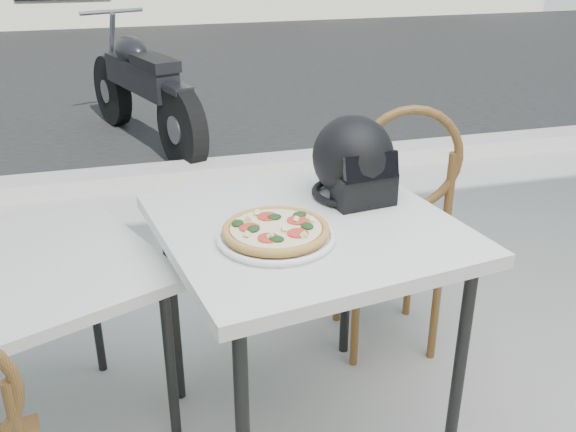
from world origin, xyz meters
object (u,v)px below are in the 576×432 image
object	(u,v)px
motorcycle	(142,90)
cafe_chair_main	(396,220)
pizza	(276,230)
plate	(276,237)
cafe_table_side	(24,285)
cafe_table_main	(307,243)
helmet	(354,162)

from	to	relation	value
motorcycle	cafe_chair_main	bearing A→B (deg)	-94.58
motorcycle	pizza	bearing A→B (deg)	-105.71
plate	cafe_table_side	distance (m)	0.80
pizza	cafe_table_main	bearing A→B (deg)	38.64
cafe_table_side	plate	bearing A→B (deg)	-18.03
plate	pizza	world-z (taller)	pizza
motorcycle	cafe_table_main	bearing A→B (deg)	-103.63
plate	pizza	size ratio (longest dim) A/B	1.04
cafe_table_main	cafe_chair_main	xyz separation A→B (m)	(0.48, 0.38, -0.14)
cafe_table_main	pizza	distance (m)	0.19
cafe_table_side	pizza	bearing A→B (deg)	-18.01
cafe_table_main	motorcycle	distance (m)	3.57
cafe_chair_main	motorcycle	size ratio (longest dim) A/B	0.55
cafe_table_main	helmet	distance (m)	0.32
cafe_table_side	cafe_chair_main	bearing A→B (deg)	9.98
cafe_table_main	plate	xyz separation A→B (m)	(-0.12, -0.10, 0.08)
helmet	cafe_chair_main	bearing A→B (deg)	31.98
plate	helmet	distance (m)	0.43
helmet	motorcycle	bearing A→B (deg)	91.34
pizza	cafe_table_side	distance (m)	0.80
cafe_chair_main	cafe_table_side	size ratio (longest dim) A/B	1.10
cafe_chair_main	pizza	bearing A→B (deg)	45.24
cafe_chair_main	cafe_table_side	xyz separation A→B (m)	(-1.35, -0.24, 0.05)
pizza	motorcycle	xyz separation A→B (m)	(-0.18, 3.64, -0.41)
cafe_chair_main	cafe_table_side	distance (m)	1.37
cafe_table_side	motorcycle	distance (m)	3.45
cafe_table_main	cafe_table_side	bearing A→B (deg)	170.74
cafe_chair_main	cafe_table_side	world-z (taller)	cafe_chair_main
cafe_table_main	helmet	world-z (taller)	helmet
helmet	cafe_table_main	bearing A→B (deg)	-151.05
cafe_table_main	plate	size ratio (longest dim) A/B	2.65
helmet	motorcycle	xyz separation A→B (m)	(-0.52, 3.39, -0.50)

